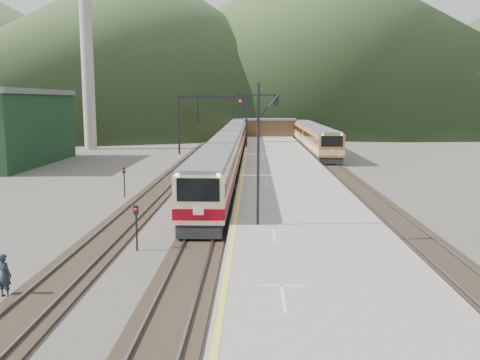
{
  "coord_description": "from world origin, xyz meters",
  "views": [
    {
      "loc": [
        2.83,
        -18.49,
        7.32
      ],
      "look_at": [
        1.89,
        17.19,
        2.0
      ],
      "focal_mm": 40.0,
      "sensor_mm": 36.0,
      "label": 1
    }
  ],
  "objects_px": {
    "main_train": "(233,141)",
    "worker": "(4,275)",
    "signal_mast": "(258,140)",
    "second_train": "(312,137)"
  },
  "relations": [
    {
      "from": "main_train",
      "to": "second_train",
      "type": "distance_m",
      "value": 13.32
    },
    {
      "from": "worker",
      "to": "main_train",
      "type": "bearing_deg",
      "value": -80.06
    },
    {
      "from": "main_train",
      "to": "signal_mast",
      "type": "height_order",
      "value": "signal_mast"
    },
    {
      "from": "second_train",
      "to": "signal_mast",
      "type": "relative_size",
      "value": 5.53
    },
    {
      "from": "main_train",
      "to": "second_train",
      "type": "xyz_separation_m",
      "value": [
        11.5,
        6.72,
        0.15
      ]
    },
    {
      "from": "main_train",
      "to": "worker",
      "type": "xyz_separation_m",
      "value": [
        -6.52,
        -53.68,
        -1.03
      ]
    },
    {
      "from": "signal_mast",
      "to": "worker",
      "type": "height_order",
      "value": "signal_mast"
    },
    {
      "from": "main_train",
      "to": "signal_mast",
      "type": "relative_size",
      "value": 12.79
    },
    {
      "from": "second_train",
      "to": "signal_mast",
      "type": "distance_m",
      "value": 53.36
    },
    {
      "from": "signal_mast",
      "to": "worker",
      "type": "bearing_deg",
      "value": -140.67
    }
  ]
}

